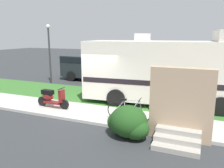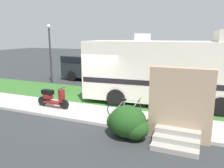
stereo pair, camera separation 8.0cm
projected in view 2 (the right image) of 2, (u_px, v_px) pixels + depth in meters
The scene contains 11 objects.
ground_plane at pixel (92, 105), 11.13m from camera, with size 80.00×80.00×0.00m, color #2D3033.
sidewalk at pixel (80, 112), 10.04m from camera, with size 24.00×2.00×0.12m.
grass_strip at pixel (105, 97), 12.48m from camera, with size 24.00×3.40×0.08m.
motorhome_rv at pixel (168, 70), 10.94m from camera, with size 7.99×3.19×3.62m.
scooter at pixel (52, 98), 10.39m from camera, with size 1.70×0.50×0.97m.
bicycle at pixel (128, 111), 8.75m from camera, with size 1.75×0.52×0.91m.
pickup_truck_near at pixel (91, 67), 17.23m from camera, with size 5.46×2.36×1.86m.
porch_steps at pixel (179, 113), 7.21m from camera, with size 2.00×1.26×2.40m.
bush_by_porch at pixel (127, 123), 7.56m from camera, with size 1.53×1.15×1.08m.
bottle_green at pixel (193, 119), 8.69m from camera, with size 0.07×0.07×0.28m.
street_lamp_post at pixel (50, 48), 15.81m from camera, with size 0.28×0.28×4.12m.
Camera 2 is at (5.03, -9.44, 3.39)m, focal length 36.15 mm.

